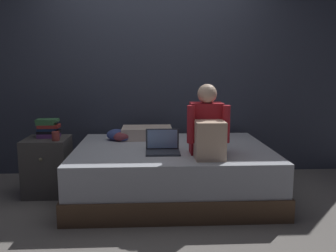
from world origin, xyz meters
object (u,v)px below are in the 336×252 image
Objects in this scene: mug at (56,136)px; bed at (172,171)px; pillow at (147,133)px; nightstand at (48,166)px; book_stack at (48,128)px; clothes_pile at (120,136)px; person_sitting at (208,129)px; laptop at (163,147)px.

bed is at bearing 0.20° from mug.
bed is 3.57× the size of pillow.
nightstand is at bearing 137.31° from mug.
book_stack reaches higher than nightstand.
pillow is 1.02m from mug.
clothes_pile is (0.61, 0.35, -0.07)m from mug.
mug reaches higher than clothes_pile.
bed is 1.31m from nightstand.
nightstand is 1.13m from pillow.
person_sitting is 1.17× the size of pillow.
pillow is at bearing 19.08° from clothes_pile.
nightstand is 0.82m from clothes_pile.
nightstand is at bearing 163.20° from person_sitting.
laptop reaches higher than mug.
mug reaches higher than pillow.
bed is at bearing -31.51° from clothes_pile.
book_stack is at bearing 160.65° from laptop.
bed is 0.70m from person_sitting.
nightstand is 0.39m from mug.
book_stack is (-1.29, 0.17, 0.43)m from bed.
person_sitting is 1.52m from mug.
pillow reaches higher than bed.
pillow reaches higher than nightstand.
pillow is at bearing 15.20° from book_stack.
bed is at bearing 66.32° from laptop.
person_sitting is at bearing -55.48° from pillow.
mug reaches higher than nightstand.
person_sitting reaches higher than book_stack.
person_sitting is at bearing -39.52° from clothes_pile.
pillow is (1.04, 0.33, 0.28)m from nightstand.
bed is 0.73m from clothes_pile.
nightstand is at bearing 174.91° from bed.
clothes_pile is (0.74, 0.23, 0.27)m from nightstand.
book_stack is (0.01, 0.06, 0.39)m from nightstand.
person_sitting is (0.30, -0.37, 0.51)m from bed.
nightstand is 2.61× the size of book_stack.
laptop is (1.19, -0.36, 0.27)m from nightstand.
person_sitting reaches higher than mug.
book_stack reaches higher than mug.
laptop is (-0.11, -0.24, 0.32)m from bed.
laptop is 1.21× the size of clothes_pile.
bed is 8.78× the size of book_stack.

